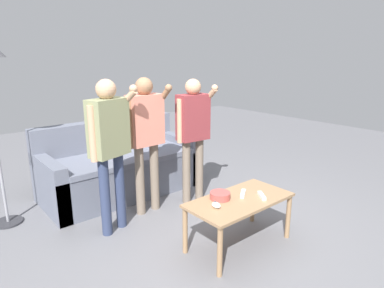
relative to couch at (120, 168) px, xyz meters
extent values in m
plane|color=slate|center=(0.16, -1.52, -0.31)|extent=(12.00, 12.00, 0.00)
cube|color=slate|center=(0.00, -0.04, -0.08)|extent=(1.88, 0.87, 0.45)
cube|color=slate|center=(0.00, -0.11, 0.17)|extent=(1.60, 0.75, 0.06)
cube|color=slate|center=(0.00, 0.30, 0.35)|extent=(1.88, 0.18, 0.42)
cube|color=slate|center=(-0.87, -0.04, -0.01)|extent=(0.14, 0.87, 0.61)
cube|color=slate|center=(0.87, -0.04, -0.01)|extent=(0.14, 0.87, 0.61)
cube|color=#997551|center=(0.21, -1.80, 0.13)|extent=(0.96, 0.49, 0.03)
cylinder|color=#997551|center=(-0.24, -2.01, -0.10)|extent=(0.04, 0.04, 0.42)
cylinder|color=#997551|center=(0.66, -2.01, -0.10)|extent=(0.04, 0.04, 0.42)
cylinder|color=#997551|center=(-0.24, -1.59, -0.10)|extent=(0.04, 0.04, 0.42)
cylinder|color=#997551|center=(0.66, -1.59, -0.10)|extent=(0.04, 0.04, 0.42)
cylinder|color=#B24C47|center=(0.08, -1.69, 0.17)|extent=(0.18, 0.18, 0.06)
ellipsoid|color=white|center=(-0.07, -1.80, 0.16)|extent=(0.06, 0.09, 0.05)
cylinder|color=#4C4C51|center=(-0.07, -1.78, 0.19)|extent=(0.02, 0.02, 0.01)
cylinder|color=#2D2D33|center=(-1.30, 0.00, -0.30)|extent=(0.28, 0.28, 0.02)
cylinder|color=#2D3856|center=(-0.62, -0.86, 0.08)|extent=(0.10, 0.10, 0.77)
cylinder|color=#2D3856|center=(-0.43, -0.81, 0.08)|extent=(0.10, 0.10, 0.77)
cube|color=gray|center=(-0.52, -0.84, 0.72)|extent=(0.40, 0.29, 0.53)
sphere|color=tan|center=(-0.52, -0.84, 1.07)|extent=(0.18, 0.18, 0.18)
cylinder|color=tan|center=(-0.70, -0.89, 0.70)|extent=(0.07, 0.07, 0.50)
cylinder|color=gray|center=(-0.35, -0.78, 0.82)|extent=(0.07, 0.07, 0.25)
cylinder|color=tan|center=(-0.33, -0.86, 0.97)|extent=(0.12, 0.24, 0.20)
sphere|color=tan|center=(-0.30, -0.94, 1.07)|extent=(0.07, 0.07, 0.07)
cylinder|color=#756656|center=(-0.14, -0.70, 0.07)|extent=(0.10, 0.10, 0.76)
cylinder|color=#756656|center=(0.06, -0.69, 0.07)|extent=(0.10, 0.10, 0.76)
cube|color=#DB7F6B|center=(-0.04, -0.69, 0.71)|extent=(0.37, 0.20, 0.52)
sphere|color=#936B4C|center=(-0.04, -0.69, 1.06)|extent=(0.18, 0.18, 0.18)
cylinder|color=#936B4C|center=(-0.22, -0.70, 0.69)|extent=(0.07, 0.07, 0.50)
cylinder|color=#DB7F6B|center=(0.14, -0.69, 0.81)|extent=(0.07, 0.07, 0.25)
cylinder|color=#936B4C|center=(0.14, -0.77, 0.95)|extent=(0.07, 0.22, 0.21)
sphere|color=#936B4C|center=(0.15, -0.86, 1.04)|extent=(0.07, 0.07, 0.07)
cylinder|color=#756656|center=(0.42, -0.79, 0.06)|extent=(0.09, 0.09, 0.74)
cylinder|color=#756656|center=(0.61, -0.81, 0.06)|extent=(0.09, 0.09, 0.74)
cube|color=brown|center=(0.52, -0.80, 0.69)|extent=(0.37, 0.21, 0.51)
sphere|color=tan|center=(0.52, -0.80, 1.03)|extent=(0.18, 0.18, 0.18)
cylinder|color=tan|center=(0.34, -0.79, 0.67)|extent=(0.07, 0.07, 0.48)
cylinder|color=brown|center=(0.69, -0.81, 0.79)|extent=(0.07, 0.07, 0.24)
cylinder|color=tan|center=(0.69, -0.89, 0.93)|extent=(0.07, 0.22, 0.20)
sphere|color=tan|center=(0.68, -0.97, 1.02)|extent=(0.07, 0.07, 0.07)
cube|color=white|center=(0.38, -1.90, 0.16)|extent=(0.12, 0.15, 0.03)
cylinder|color=silver|center=(0.40, -1.88, 0.17)|extent=(0.01, 0.01, 0.00)
cube|color=silver|center=(0.36, -1.94, 0.17)|extent=(0.02, 0.02, 0.00)
cube|color=white|center=(0.29, -1.76, 0.16)|extent=(0.15, 0.12, 0.03)
cylinder|color=silver|center=(0.32, -1.75, 0.17)|extent=(0.01, 0.01, 0.00)
cube|color=silver|center=(0.25, -1.79, 0.17)|extent=(0.02, 0.02, 0.00)
camera|label=1|loc=(-1.86, -3.61, 1.36)|focal=31.32mm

